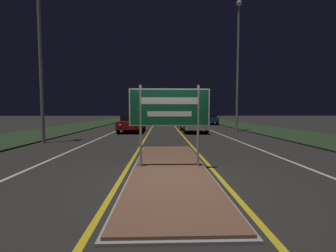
{
  "coord_description": "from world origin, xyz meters",
  "views": [
    {
      "loc": [
        -0.23,
        -5.66,
        1.72
      ],
      "look_at": [
        0.0,
        2.39,
        1.2
      ],
      "focal_mm": 24.0,
      "sensor_mm": 36.0,
      "label": 1
    }
  ],
  "objects_px": {
    "highway_sign": "(169,110)",
    "car_approaching_0": "(132,123)",
    "streetlight_right_near": "(238,56)",
    "streetlight_left_near": "(39,19)",
    "car_receding_1": "(209,119)",
    "car_receding_0": "(193,123)",
    "car_receding_2": "(197,117)"
  },
  "relations": [
    {
      "from": "highway_sign",
      "to": "car_approaching_0",
      "type": "distance_m",
      "value": 12.6
    },
    {
      "from": "highway_sign",
      "to": "streetlight_right_near",
      "type": "bearing_deg",
      "value": 63.38
    },
    {
      "from": "streetlight_left_near",
      "to": "car_approaching_0",
      "type": "height_order",
      "value": "streetlight_left_near"
    },
    {
      "from": "highway_sign",
      "to": "car_receding_1",
      "type": "xyz_separation_m",
      "value": [
        6.0,
        22.96,
        -0.98
      ]
    },
    {
      "from": "highway_sign",
      "to": "streetlight_left_near",
      "type": "height_order",
      "value": "streetlight_left_near"
    },
    {
      "from": "car_receding_0",
      "to": "car_receding_2",
      "type": "distance_m",
      "value": 18.7
    },
    {
      "from": "car_receding_1",
      "to": "car_approaching_0",
      "type": "height_order",
      "value": "car_receding_1"
    },
    {
      "from": "streetlight_right_near",
      "to": "car_receding_2",
      "type": "distance_m",
      "value": 18.99
    },
    {
      "from": "streetlight_left_near",
      "to": "car_receding_0",
      "type": "distance_m",
      "value": 12.39
    },
    {
      "from": "streetlight_left_near",
      "to": "streetlight_right_near",
      "type": "distance_m",
      "value": 14.3
    },
    {
      "from": "streetlight_right_near",
      "to": "car_receding_0",
      "type": "distance_m",
      "value": 6.65
    },
    {
      "from": "car_receding_0",
      "to": "car_approaching_0",
      "type": "xyz_separation_m",
      "value": [
        -5.1,
        0.32,
        -0.05
      ]
    },
    {
      "from": "streetlight_left_near",
      "to": "streetlight_right_near",
      "type": "xyz_separation_m",
      "value": [
        12.79,
        6.39,
        -0.28
      ]
    },
    {
      "from": "streetlight_left_near",
      "to": "car_approaching_0",
      "type": "relative_size",
      "value": 2.2
    },
    {
      "from": "streetlight_right_near",
      "to": "car_receding_1",
      "type": "bearing_deg",
      "value": 90.59
    },
    {
      "from": "car_receding_2",
      "to": "car_receding_1",
      "type": "bearing_deg",
      "value": -87.33
    },
    {
      "from": "car_receding_0",
      "to": "car_receding_1",
      "type": "height_order",
      "value": "car_receding_0"
    },
    {
      "from": "highway_sign",
      "to": "car_receding_2",
      "type": "xyz_separation_m",
      "value": [
        5.65,
        30.36,
        -0.98
      ]
    },
    {
      "from": "highway_sign",
      "to": "car_receding_0",
      "type": "xyz_separation_m",
      "value": [
        2.4,
        11.94,
        -0.96
      ]
    },
    {
      "from": "streetlight_left_near",
      "to": "car_receding_1",
      "type": "relative_size",
      "value": 2.32
    },
    {
      "from": "car_receding_2",
      "to": "car_approaching_0",
      "type": "distance_m",
      "value": 19.93
    },
    {
      "from": "highway_sign",
      "to": "streetlight_left_near",
      "type": "xyz_separation_m",
      "value": [
        -6.68,
        5.8,
        4.82
      ]
    },
    {
      "from": "highway_sign",
      "to": "car_approaching_0",
      "type": "xyz_separation_m",
      "value": [
        -2.71,
        12.26,
        -1.01
      ]
    },
    {
      "from": "car_receding_2",
      "to": "highway_sign",
      "type": "bearing_deg",
      "value": -100.55
    },
    {
      "from": "car_receding_2",
      "to": "car_approaching_0",
      "type": "bearing_deg",
      "value": -114.8
    },
    {
      "from": "streetlight_right_near",
      "to": "car_approaching_0",
      "type": "xyz_separation_m",
      "value": [
        -8.81,
        0.07,
        -5.56
      ]
    },
    {
      "from": "streetlight_right_near",
      "to": "car_receding_1",
      "type": "height_order",
      "value": "streetlight_right_near"
    },
    {
      "from": "highway_sign",
      "to": "streetlight_right_near",
      "type": "height_order",
      "value": "streetlight_right_near"
    },
    {
      "from": "streetlight_right_near",
      "to": "car_receding_0",
      "type": "xyz_separation_m",
      "value": [
        -3.71,
        -0.25,
        -5.51
      ]
    },
    {
      "from": "car_approaching_0",
      "to": "highway_sign",
      "type": "bearing_deg",
      "value": -77.56
    },
    {
      "from": "car_receding_0",
      "to": "car_receding_2",
      "type": "relative_size",
      "value": 1.04
    },
    {
      "from": "car_receding_1",
      "to": "car_receding_2",
      "type": "distance_m",
      "value": 7.4
    }
  ]
}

